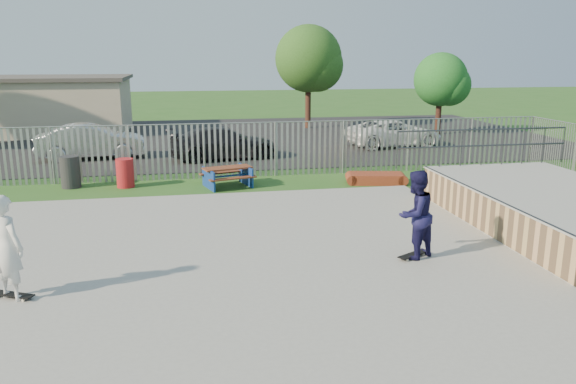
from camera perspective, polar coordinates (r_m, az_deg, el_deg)
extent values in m
plane|color=#2C5C1F|center=(12.08, -11.65, -7.89)|extent=(120.00, 120.00, 0.00)
cube|color=gray|center=(12.06, -11.67, -7.56)|extent=(15.00, 12.00, 0.15)
cube|color=tan|center=(15.73, 25.44, -1.86)|extent=(4.00, 7.00, 1.05)
cube|color=#9E9E99|center=(15.60, 25.65, 0.07)|extent=(4.05, 7.05, 0.04)
cylinder|color=#383A3F|center=(14.54, 19.30, -0.22)|extent=(0.06, 7.00, 0.06)
cube|color=#5F2E1B|center=(19.18, -6.19, 2.45)|extent=(1.73, 1.04, 0.05)
cube|color=#5F2E1B|center=(18.73, -5.61, 1.38)|extent=(1.63, 0.67, 0.04)
cube|color=#5F2E1B|center=(19.73, -6.70, 1.98)|extent=(1.63, 0.67, 0.04)
cube|color=navy|center=(19.24, -6.16, 1.51)|extent=(1.72, 1.60, 0.66)
cube|color=maroon|center=(19.91, 8.94, 1.38)|extent=(1.90, 1.22, 0.35)
cylinder|color=#AE1A1F|center=(19.84, -16.22, 1.87)|extent=(0.59, 0.59, 0.98)
cylinder|color=#28282A|center=(20.36, -21.24, 1.91)|extent=(0.65, 0.65, 1.08)
cube|color=black|center=(30.56, -10.99, 5.29)|extent=(40.00, 18.00, 0.02)
imported|color=#B6B7BB|center=(25.64, -19.30, 4.87)|extent=(4.65, 2.01, 1.49)
imported|color=black|center=(24.36, -6.57, 4.96)|extent=(4.91, 2.61, 1.35)
imported|color=white|center=(28.05, 10.71, 5.92)|extent=(4.90, 2.74, 1.30)
cube|color=beige|center=(35.38, -24.23, 7.91)|extent=(10.00, 6.00, 3.00)
cube|color=#4C4742|center=(35.29, -24.49, 10.48)|extent=(10.40, 6.40, 0.20)
cylinder|color=#46271C|center=(34.50, 2.05, 9.44)|extent=(0.34, 0.34, 3.56)
sphere|color=#2A511B|center=(34.40, 2.08, 13.39)|extent=(3.99, 3.99, 3.99)
cylinder|color=#3C2018|center=(32.74, 15.05, 7.92)|extent=(0.31, 0.31, 2.62)
sphere|color=#205D21|center=(32.62, 15.24, 10.98)|extent=(2.93, 2.93, 2.93)
cube|color=black|center=(12.46, 12.56, -6.20)|extent=(0.80, 0.56, 0.02)
cube|color=black|center=(11.37, -26.15, -9.33)|extent=(0.81, 0.53, 0.02)
imported|color=#16143F|center=(12.19, 12.78, -2.26)|extent=(1.17, 1.09, 1.91)
imported|color=silver|center=(11.07, -26.64, -5.06)|extent=(0.83, 0.78, 1.91)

